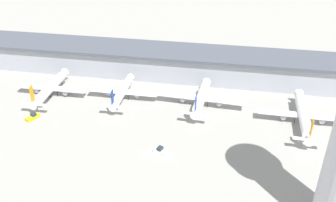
# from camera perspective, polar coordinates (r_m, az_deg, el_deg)

# --- Properties ---
(ground_plane) EXTENTS (1000.00, 1000.00, 0.00)m
(ground_plane) POSITION_cam_1_polar(r_m,az_deg,el_deg) (149.31, -2.36, -7.87)
(ground_plane) COLOR #9E9B93
(terminal_building) EXTENTS (234.89, 25.00, 14.99)m
(terminal_building) POSITION_cam_1_polar(r_m,az_deg,el_deg) (204.74, 1.75, 5.80)
(terminal_building) COLOR #A3A8B2
(terminal_building) RESTS_ON ground
(airplane_gate_alpha) EXTENTS (35.67, 36.23, 14.14)m
(airplane_gate_alpha) POSITION_cam_1_polar(r_m,az_deg,el_deg) (194.64, -17.47, 1.92)
(airplane_gate_alpha) COLOR white
(airplane_gate_alpha) RESTS_ON ground
(airplane_gate_bravo) EXTENTS (34.54, 32.29, 12.89)m
(airplane_gate_bravo) POSITION_cam_1_polar(r_m,az_deg,el_deg) (183.83, -6.98, 1.45)
(airplane_gate_bravo) COLOR white
(airplane_gate_bravo) RESTS_ON ground
(airplane_gate_charlie) EXTENTS (41.97, 33.74, 14.32)m
(airplane_gate_charlie) POSITION_cam_1_polar(r_m,az_deg,el_deg) (176.96, 5.07, 0.52)
(airplane_gate_charlie) COLOR white
(airplane_gate_charlie) RESTS_ON ground
(airplane_gate_delta) EXTENTS (39.01, 40.42, 14.22)m
(airplane_gate_delta) POSITION_cam_1_polar(r_m,az_deg,el_deg) (173.81, 19.92, -2.03)
(airplane_gate_delta) COLOR white
(airplane_gate_delta) RESTS_ON ground
(service_truck_catering) EXTENTS (6.85, 4.96, 2.66)m
(service_truck_catering) POSITION_cam_1_polar(r_m,az_deg,el_deg) (148.43, -1.07, -7.66)
(service_truck_catering) COLOR black
(service_truck_catering) RESTS_ON ground
(service_truck_fuel) EXTENTS (5.64, 5.85, 3.13)m
(service_truck_fuel) POSITION_cam_1_polar(r_m,az_deg,el_deg) (197.80, -18.11, 1.19)
(service_truck_fuel) COLOR black
(service_truck_fuel) RESTS_ON ground
(service_truck_baggage) EXTENTS (5.18, 7.06, 2.55)m
(service_truck_baggage) POSITION_cam_1_polar(r_m,az_deg,el_deg) (179.71, -19.91, -2.31)
(service_truck_baggage) COLOR black
(service_truck_baggage) RESTS_ON ground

